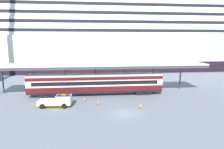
{
  "coord_description": "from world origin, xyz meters",
  "views": [
    {
      "loc": [
        -4.89,
        -26.99,
        10.25
      ],
      "look_at": [
        -1.17,
        7.49,
        4.5
      ],
      "focal_mm": 31.99,
      "sensor_mm": 36.0,
      "label": 1
    }
  ],
  "objects_px": {
    "cruise_ship": "(74,37)",
    "train_carriage": "(96,83)",
    "service_truck": "(58,101)",
    "quay_bollard": "(46,98)",
    "traffic_cone_mid": "(85,100)",
    "traffic_cone_near": "(141,106)",
    "traffic_cone_far": "(99,102)"
  },
  "relations": [
    {
      "from": "train_carriage",
      "to": "traffic_cone_mid",
      "type": "relative_size",
      "value": 36.7
    },
    {
      "from": "service_truck",
      "to": "traffic_cone_mid",
      "type": "height_order",
      "value": "service_truck"
    },
    {
      "from": "train_carriage",
      "to": "service_truck",
      "type": "bearing_deg",
      "value": -134.29
    },
    {
      "from": "traffic_cone_near",
      "to": "cruise_ship",
      "type": "bearing_deg",
      "value": 105.89
    },
    {
      "from": "traffic_cone_near",
      "to": "traffic_cone_far",
      "type": "xyz_separation_m",
      "value": [
        -6.43,
        2.6,
        -0.02
      ]
    },
    {
      "from": "cruise_ship",
      "to": "traffic_cone_far",
      "type": "xyz_separation_m",
      "value": [
        7.18,
        -45.23,
        -11.59
      ]
    },
    {
      "from": "cruise_ship",
      "to": "service_truck",
      "type": "xyz_separation_m",
      "value": [
        0.74,
        -45.66,
        -10.96
      ]
    },
    {
      "from": "train_carriage",
      "to": "traffic_cone_mid",
      "type": "xyz_separation_m",
      "value": [
        -2.12,
        -4.11,
        -1.97
      ]
    },
    {
      "from": "quay_bollard",
      "to": "train_carriage",
      "type": "bearing_deg",
      "value": 19.15
    },
    {
      "from": "traffic_cone_far",
      "to": "traffic_cone_mid",
      "type": "bearing_deg",
      "value": 141.33
    },
    {
      "from": "traffic_cone_mid",
      "to": "quay_bollard",
      "type": "xyz_separation_m",
      "value": [
        -6.63,
        1.07,
        0.18
      ]
    },
    {
      "from": "cruise_ship",
      "to": "quay_bollard",
      "type": "height_order",
      "value": "cruise_ship"
    },
    {
      "from": "traffic_cone_far",
      "to": "cruise_ship",
      "type": "bearing_deg",
      "value": 99.02
    },
    {
      "from": "traffic_cone_near",
      "to": "quay_bollard",
      "type": "relative_size",
      "value": 0.8
    },
    {
      "from": "traffic_cone_near",
      "to": "quay_bollard",
      "type": "distance_m",
      "value": 16.35
    },
    {
      "from": "train_carriage",
      "to": "service_truck",
      "type": "xyz_separation_m",
      "value": [
        -6.24,
        -6.4,
        -1.33
      ]
    },
    {
      "from": "cruise_ship",
      "to": "quay_bollard",
      "type": "xyz_separation_m",
      "value": [
        -1.77,
        -42.3,
        -11.43
      ]
    },
    {
      "from": "train_carriage",
      "to": "traffic_cone_near",
      "type": "bearing_deg",
      "value": -52.21
    },
    {
      "from": "cruise_ship",
      "to": "train_carriage",
      "type": "distance_m",
      "value": 41.02
    },
    {
      "from": "traffic_cone_mid",
      "to": "traffic_cone_far",
      "type": "relative_size",
      "value": 0.95
    },
    {
      "from": "cruise_ship",
      "to": "service_truck",
      "type": "distance_m",
      "value": 46.96
    },
    {
      "from": "traffic_cone_far",
      "to": "quay_bollard",
      "type": "distance_m",
      "value": 9.42
    },
    {
      "from": "traffic_cone_mid",
      "to": "quay_bollard",
      "type": "height_order",
      "value": "quay_bollard"
    },
    {
      "from": "cruise_ship",
      "to": "traffic_cone_mid",
      "type": "height_order",
      "value": "cruise_ship"
    },
    {
      "from": "cruise_ship",
      "to": "traffic_cone_mid",
      "type": "xyz_separation_m",
      "value": [
        4.86,
        -43.37,
        -11.61
      ]
    },
    {
      "from": "train_carriage",
      "to": "traffic_cone_near",
      "type": "relative_size",
      "value": 33.2
    },
    {
      "from": "train_carriage",
      "to": "traffic_cone_far",
      "type": "height_order",
      "value": "train_carriage"
    },
    {
      "from": "service_truck",
      "to": "traffic_cone_far",
      "type": "height_order",
      "value": "service_truck"
    },
    {
      "from": "traffic_cone_mid",
      "to": "traffic_cone_far",
      "type": "height_order",
      "value": "traffic_cone_far"
    },
    {
      "from": "traffic_cone_near",
      "to": "quay_bollard",
      "type": "xyz_separation_m",
      "value": [
        -15.39,
        5.52,
        0.14
      ]
    },
    {
      "from": "traffic_cone_far",
      "to": "service_truck",
      "type": "bearing_deg",
      "value": -176.16
    },
    {
      "from": "quay_bollard",
      "to": "traffic_cone_mid",
      "type": "bearing_deg",
      "value": -9.16
    }
  ]
}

